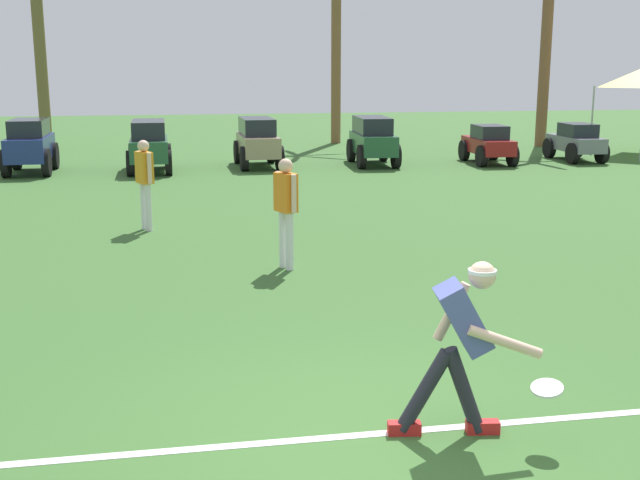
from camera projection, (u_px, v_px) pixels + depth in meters
name	position (u px, v px, depth m)	size (l,w,h in m)	color
ground_plane	(365.00, 443.00, 6.15)	(80.00, 80.00, 0.00)	#38632B
field_line_paint	(362.00, 435.00, 6.27)	(18.53, 0.10, 0.01)	white
frisbee_thrower	(461.00, 338.00, 6.14)	(1.10, 0.56, 1.39)	#23232D
frisbee_in_flight	(547.00, 388.00, 6.04)	(0.34, 0.34, 0.08)	white
teammate_near_sideline	(145.00, 176.00, 13.74)	(0.33, 0.47, 1.56)	silver
teammate_midfield	(286.00, 203.00, 11.14)	(0.32, 0.48, 1.56)	silver
parked_car_slot_b	(30.00, 145.00, 20.93)	(1.20, 2.37, 1.40)	navy
parked_car_slot_c	(149.00, 144.00, 21.25)	(1.19, 2.42, 1.34)	#235133
parked_car_slot_d	(258.00, 141.00, 22.24)	(1.22, 2.43, 1.34)	#998466
parked_car_slot_e	(373.00, 139.00, 22.65)	(1.23, 2.44, 1.34)	#235133
parked_car_slot_f	(488.00, 144.00, 22.94)	(1.14, 2.23, 1.10)	maroon
parked_car_slot_g	(576.00, 141.00, 23.60)	(1.11, 2.21, 1.10)	slate
palm_tree_far_left	(40.00, 47.00, 26.72)	(3.19, 3.42, 5.88)	brown
palm_tree_left_of_centre	(336.00, 28.00, 28.01)	(3.47, 3.58, 6.62)	brown
palm_tree_right_of_centre	(548.00, 23.00, 26.83)	(3.09, 3.19, 7.37)	brown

